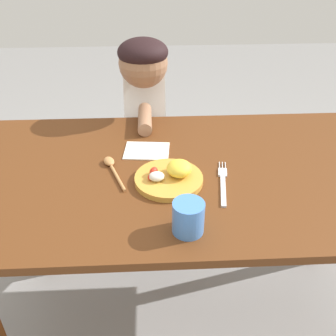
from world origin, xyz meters
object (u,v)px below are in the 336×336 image
drinking_cup (188,217)px  person (146,139)px  plate (170,176)px  spoon (112,166)px  fork (223,183)px

drinking_cup → person: 0.81m
plate → person: size_ratio=0.20×
spoon → drinking_cup: drinking_cup is taller
drinking_cup → person: (-0.11, 0.78, -0.21)m
drinking_cup → person: person is taller
person → plate: bearing=97.7°
plate → spoon: plate is taller
drinking_cup → spoon: bearing=125.7°
fork → plate: bearing=91.0°
person → fork: bearing=112.0°
fork → drinking_cup: 0.24m
spoon → fork: bearing=-126.7°
fork → spoon: bearing=82.0°
plate → fork: 0.16m
plate → drinking_cup: 0.22m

